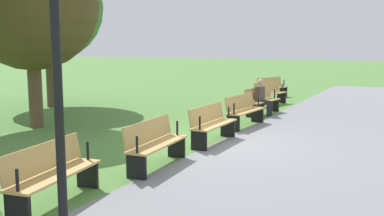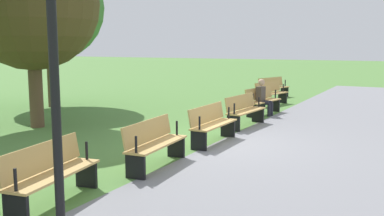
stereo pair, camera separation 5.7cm
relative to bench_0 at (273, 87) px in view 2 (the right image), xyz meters
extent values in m
plane|color=#54843D|center=(9.37, 1.49, -0.47)|extent=(120.00, 120.00, 0.00)
cube|color=gray|center=(9.37, 3.81, -0.47)|extent=(33.36, 4.63, 0.01)
cube|color=tan|center=(0.02, 0.07, -0.02)|extent=(1.81, 0.94, 0.04)
cube|color=tan|center=(-0.04, -0.13, 0.22)|extent=(1.71, 0.62, 0.40)
cube|color=black|center=(-0.76, 0.31, -0.26)|extent=(0.17, 0.37, 0.43)
cylinder|color=black|center=(-0.75, 0.33, 0.14)|extent=(0.06, 0.06, 0.30)
cube|color=black|center=(0.80, -0.18, -0.26)|extent=(0.17, 0.37, 0.43)
cylinder|color=black|center=(0.81, -0.16, 0.14)|extent=(0.06, 0.06, 0.30)
cube|color=tan|center=(2.31, 0.69, -0.02)|extent=(1.81, 0.82, 0.04)
cube|color=tan|center=(2.27, 0.49, 0.22)|extent=(1.73, 0.50, 0.40)
cube|color=black|center=(1.51, 0.87, -0.26)|extent=(0.14, 0.38, 0.43)
cylinder|color=black|center=(1.52, 0.89, 0.14)|extent=(0.05, 0.05, 0.30)
cube|color=black|center=(3.11, 0.50, -0.26)|extent=(0.14, 0.38, 0.43)
cylinder|color=black|center=(3.11, 0.52, 0.14)|extent=(0.05, 0.05, 0.30)
cube|color=tan|center=(4.64, 1.13, -0.02)|extent=(1.80, 0.70, 0.04)
cube|color=tan|center=(4.61, 0.93, 0.22)|extent=(1.75, 0.37, 0.40)
cube|color=black|center=(3.83, 1.26, -0.26)|extent=(0.12, 0.38, 0.43)
cylinder|color=black|center=(3.84, 1.28, 0.14)|extent=(0.05, 0.05, 0.30)
cube|color=black|center=(5.45, 1.01, -0.26)|extent=(0.12, 0.38, 0.43)
cylinder|color=black|center=(5.45, 1.03, 0.14)|extent=(0.05, 0.05, 0.30)
cube|color=tan|center=(7.00, 1.40, -0.02)|extent=(1.78, 0.57, 0.04)
cube|color=tan|center=(6.98, 1.20, 0.22)|extent=(1.76, 0.24, 0.40)
cube|color=black|center=(6.18, 1.46, -0.26)|extent=(0.09, 0.38, 0.43)
cylinder|color=black|center=(6.19, 1.48, 0.14)|extent=(0.05, 0.05, 0.30)
cube|color=black|center=(7.81, 1.34, -0.26)|extent=(0.09, 0.38, 0.43)
cylinder|color=black|center=(7.82, 1.36, 0.14)|extent=(0.05, 0.05, 0.30)
cube|color=tan|center=(9.37, 1.49, -0.02)|extent=(1.75, 0.44, 0.04)
cube|color=tan|center=(9.37, 1.29, 0.22)|extent=(1.75, 0.10, 0.40)
cube|color=black|center=(8.55, 1.49, -0.26)|extent=(0.06, 0.37, 0.43)
cylinder|color=black|center=(8.55, 1.51, 0.14)|extent=(0.04, 0.04, 0.30)
cube|color=black|center=(10.19, 1.49, -0.26)|extent=(0.06, 0.37, 0.43)
cylinder|color=black|center=(10.19, 1.51, 0.14)|extent=(0.04, 0.04, 0.30)
cube|color=tan|center=(11.74, 1.40, -0.02)|extent=(1.78, 0.57, 0.04)
cube|color=tan|center=(11.76, 1.20, 0.22)|extent=(1.76, 0.24, 0.40)
cube|color=black|center=(10.93, 1.34, -0.26)|extent=(0.09, 0.38, 0.43)
cylinder|color=black|center=(10.93, 1.36, 0.14)|extent=(0.05, 0.05, 0.30)
cube|color=black|center=(12.56, 1.46, -0.26)|extent=(0.09, 0.38, 0.43)
cylinder|color=black|center=(12.56, 1.48, 0.14)|extent=(0.05, 0.05, 0.30)
cube|color=tan|center=(14.10, 1.13, -0.02)|extent=(1.80, 0.70, 0.04)
cube|color=tan|center=(14.13, 0.93, 0.22)|extent=(1.75, 0.37, 0.40)
cube|color=black|center=(13.29, 1.01, -0.26)|extent=(0.12, 0.38, 0.43)
cylinder|color=black|center=(13.29, 1.03, 0.14)|extent=(0.05, 0.05, 0.30)
cube|color=black|center=(14.91, 1.26, -0.26)|extent=(0.12, 0.38, 0.43)
cylinder|color=black|center=(14.91, 1.28, 0.14)|extent=(0.05, 0.05, 0.30)
cube|color=#4C4238|center=(4.85, 1.08, 0.23)|extent=(0.35, 0.25, 0.50)
sphere|color=tan|center=(4.85, 1.10, 0.62)|extent=(0.22, 0.22, 0.22)
cylinder|color=#23232D|center=(4.78, 1.27, -0.04)|extent=(0.18, 0.38, 0.13)
cylinder|color=#23232D|center=(4.81, 1.45, -0.26)|extent=(0.13, 0.13, 0.43)
cylinder|color=#23232D|center=(4.96, 1.25, -0.04)|extent=(0.18, 0.38, 0.13)
cylinder|color=#23232D|center=(4.99, 1.42, -0.26)|extent=(0.13, 0.13, 0.43)
cylinder|color=brown|center=(9.82, -3.81, 0.65)|extent=(0.38, 0.38, 2.25)
sphere|color=#4C3D1E|center=(9.82, -3.81, 2.97)|extent=(3.69, 3.69, 3.69)
cylinder|color=brown|center=(6.50, -6.51, 0.73)|extent=(0.41, 0.41, 2.41)
sphere|color=#3D7533|center=(6.50, -6.51, 3.23)|extent=(3.97, 3.97, 3.97)
cylinder|color=black|center=(15.27, 2.38, 1.54)|extent=(0.10, 0.10, 4.02)
camera|label=1|loc=(18.63, 5.69, 1.83)|focal=40.98mm
camera|label=2|loc=(18.60, 5.74, 1.83)|focal=40.98mm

